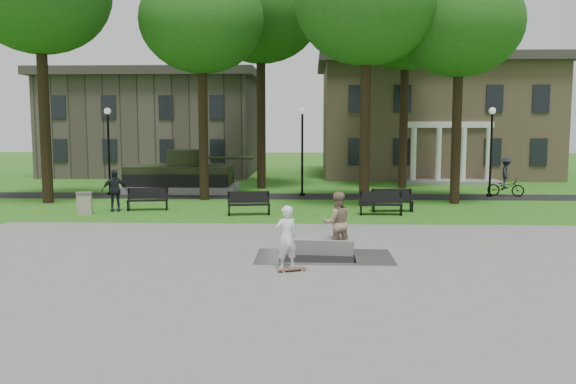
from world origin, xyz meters
The scene contains 26 objects.
ground centered at (0.00, 0.00, 0.00)m, with size 120.00×120.00×0.00m, color #2C5714.
plaza centered at (0.00, -5.00, 0.01)m, with size 22.00×16.00×0.02m, color gray.
footpath centered at (0.00, 12.00, 0.01)m, with size 44.00×2.60×0.01m, color black.
building_right centered at (10.00, 26.00, 4.34)m, with size 17.00×12.00×8.60m.
building_left centered at (-11.00, 26.50, 3.60)m, with size 15.00×10.00×7.20m, color #4C443D.
tree_1 centered at (-4.50, 10.50, 8.95)m, with size 6.20×6.20×11.63m.
tree_2 centered at (3.50, 8.50, 9.32)m, with size 6.60×6.60×12.16m.
tree_3 centered at (8.00, 9.50, 8.60)m, with size 6.00×6.00×11.19m.
tree_4 centered at (-2.00, 16.00, 10.39)m, with size 7.20×7.20×13.50m.
tree_5 centered at (6.50, 16.50, 9.67)m, with size 6.40×6.40×12.44m.
lamp_left centered at (-10.00, 12.30, 2.79)m, with size 0.36×0.36×4.73m.
lamp_mid centered at (0.50, 12.30, 2.79)m, with size 0.36×0.36×4.73m.
lamp_right centered at (10.50, 12.30, 2.79)m, with size 0.36×0.36×4.73m.
tank_monument centered at (-6.46, 14.00, 0.86)m, with size 7.45×3.40×2.40m.
puddle centered at (1.17, -2.99, 0.02)m, with size 2.20×1.20×0.00m, color black.
concrete_block centered at (1.17, -2.16, 0.24)m, with size 2.20×1.00×0.45m, color gray.
skateboard centered at (0.47, -4.59, 0.06)m, with size 0.78×0.20×0.07m, color brown.
skateboarder centered at (0.31, -4.31, 0.88)m, with size 0.63×0.41×1.72m, color white.
friend_watching centered at (1.76, -2.34, 0.95)m, with size 0.91×0.71×1.87m, color #998063.
pedestrian_walker centered at (-7.77, 6.25, 0.93)m, with size 1.10×0.46×1.87m, color black.
cyclist centered at (11.43, 12.54, 0.85)m, with size 1.98×1.20×2.09m.
park_bench_0 centered at (-6.38, 6.65, 0.52)m, with size 1.85×0.78×1.00m.
park_bench_1 centered at (-1.67, 5.41, 0.52)m, with size 1.85×0.81×1.00m.
park_bench_2 centered at (3.96, 5.62, 0.52)m, with size 1.81×0.57×1.00m.
park_bench_3 centered at (4.59, 6.65, 0.52)m, with size 1.83×0.66×1.00m.
trash_bin centered at (-8.77, 5.27, 0.49)m, with size 0.82×0.82×0.96m.
Camera 1 is at (0.96, -20.35, 3.93)m, focal length 38.00 mm.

